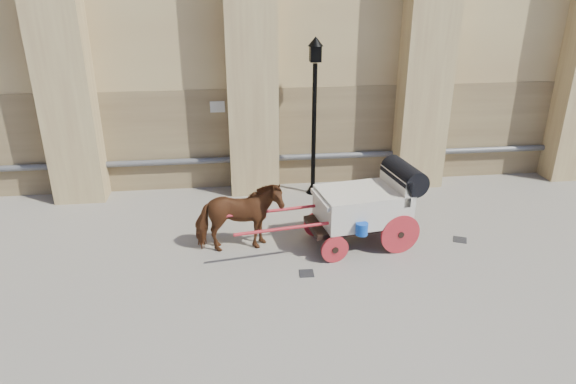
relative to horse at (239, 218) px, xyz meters
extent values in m
plane|color=#6E675C|center=(1.57, 0.04, -0.84)|extent=(90.00, 90.00, 0.00)
cube|color=#927D53|center=(3.57, 4.19, 0.66)|extent=(44.00, 0.35, 3.00)
cylinder|color=#59595B|center=(3.57, 3.92, 0.06)|extent=(42.00, 0.18, 0.18)
cube|color=beige|center=(-0.43, 4.01, 1.66)|extent=(0.42, 0.04, 0.32)
imported|color=#563016|center=(0.00, 0.00, 0.00)|extent=(2.08, 1.10, 1.69)
cube|color=black|center=(2.80, -0.03, -0.26)|extent=(2.49, 1.41, 0.13)
cube|color=beige|center=(2.91, -0.02, 0.17)|extent=(2.21, 1.63, 0.75)
cube|color=beige|center=(3.70, 0.10, 0.60)|extent=(0.36, 1.35, 0.59)
cube|color=beige|center=(2.01, -0.15, 0.44)|extent=(0.55, 1.22, 0.11)
cylinder|color=black|center=(3.91, 0.14, 0.81)|extent=(0.79, 1.41, 0.60)
cylinder|color=#AB2128|center=(3.69, -0.57, -0.36)|extent=(0.96, 0.21, 0.96)
cylinder|color=#AB2128|center=(3.49, 0.74, -0.36)|extent=(0.96, 0.21, 0.96)
cylinder|color=#AB2128|center=(2.11, -0.81, -0.52)|extent=(0.64, 0.16, 0.64)
cylinder|color=#AB2128|center=(1.91, 0.50, -0.52)|extent=(0.64, 0.16, 0.64)
cylinder|color=#AB2128|center=(1.13, -0.77, 0.07)|extent=(2.55, 0.46, 0.07)
cylinder|color=#AB2128|center=(0.98, 0.18, 0.07)|extent=(2.55, 0.46, 0.07)
cylinder|color=#0E44B3|center=(2.70, -0.80, -0.04)|extent=(0.28, 0.28, 0.28)
cylinder|color=black|center=(2.27, 3.22, 1.06)|extent=(0.13, 0.13, 3.80)
cone|color=black|center=(2.27, 3.22, -0.65)|extent=(0.38, 0.38, 0.38)
cube|color=black|center=(2.27, 3.22, 3.22)|extent=(0.30, 0.30, 0.44)
cone|color=black|center=(2.27, 3.22, 3.54)|extent=(0.42, 0.42, 0.25)
cube|color=black|center=(1.40, -1.22, -0.84)|extent=(0.34, 0.34, 0.01)
cube|color=black|center=(5.39, -0.14, -0.84)|extent=(0.42, 0.42, 0.01)
camera|label=1|loc=(-0.13, -10.71, 5.16)|focal=32.00mm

